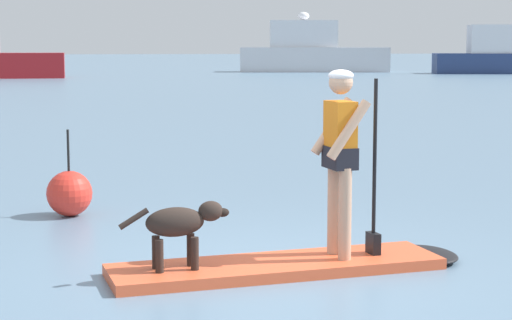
% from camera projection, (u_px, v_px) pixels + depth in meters
% --- Properties ---
extents(ground_plane, '(400.00, 400.00, 0.00)m').
position_uv_depth(ground_plane, '(276.00, 272.00, 8.06)').
color(ground_plane, slate).
extents(paddleboard, '(3.39, 1.18, 0.10)m').
position_uv_depth(paddleboard, '(300.00, 265.00, 8.12)').
color(paddleboard, '#E55933').
rests_on(paddleboard, ground_plane).
extents(person_paddler, '(0.63, 0.52, 1.73)m').
position_uv_depth(person_paddler, '(342.00, 149.00, 8.11)').
color(person_paddler, tan).
rests_on(person_paddler, paddleboard).
extents(dog, '(0.99, 0.28, 0.59)m').
position_uv_depth(dog, '(180.00, 224.00, 7.72)').
color(dog, '#2D231E').
rests_on(dog, paddleboard).
extents(moored_boat_starboard, '(11.79, 5.22, 4.58)m').
position_uv_depth(moored_boat_starboard, '(311.00, 53.00, 68.56)').
color(moored_boat_starboard, silver).
rests_on(moored_boat_starboard, ground_plane).
extents(marker_buoy, '(0.55, 0.55, 1.05)m').
position_uv_depth(marker_buoy, '(69.00, 193.00, 10.67)').
color(marker_buoy, red).
rests_on(marker_buoy, ground_plane).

